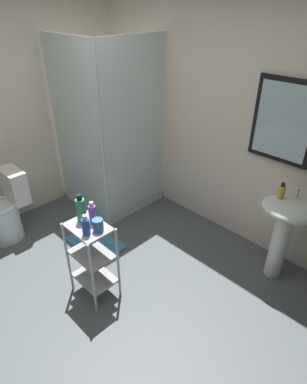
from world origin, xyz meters
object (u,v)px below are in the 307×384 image
(pedestal_sink, at_px, (284,225))
(storage_cart, at_px, (92,255))
(shower_stall, at_px, (111,171))
(bath_mat, at_px, (95,243))
(toilet, at_px, (5,212))
(rinse_cup, at_px, (98,225))
(body_wash_bottle_green, at_px, (81,210))
(shampoo_bottle_blue, at_px, (86,226))
(hand_soap_bottle, at_px, (282,191))
(conditioner_bottle_purple, at_px, (93,214))

(pedestal_sink, relative_size, storage_cart, 1.09)
(shower_stall, bearing_deg, bath_mat, -53.26)
(toilet, bearing_deg, rinse_cup, 8.42)
(rinse_cup, bearing_deg, body_wash_bottle_green, -175.72)
(toilet, height_order, body_wash_bottle_green, body_wash_bottle_green)
(toilet, distance_m, bath_mat, 1.02)
(shower_stall, distance_m, shampoo_bottle_blue, 1.61)
(toilet, distance_m, body_wash_bottle_green, 1.36)
(pedestal_sink, relative_size, hand_soap_bottle, 5.68)
(shower_stall, height_order, conditioner_bottle_purple, shower_stall)
(bath_mat, bearing_deg, body_wash_bottle_green, -39.33)
(storage_cart, xyz_separation_m, shampoo_bottle_blue, (0.07, -0.06, 0.38))
(toilet, height_order, storage_cart, toilet)
(bath_mat, bearing_deg, hand_soap_bottle, 33.46)
(toilet, relative_size, body_wash_bottle_green, 3.13)
(pedestal_sink, xyz_separation_m, shampoo_bottle_blue, (-0.94, -1.40, 0.24))
(pedestal_sink, relative_size, toilet, 1.07)
(conditioner_bottle_purple, height_order, bath_mat, conditioner_bottle_purple)
(storage_cart, height_order, conditioner_bottle_purple, conditioner_bottle_purple)
(conditioner_bottle_purple, bearing_deg, rinse_cup, -16.23)
(storage_cart, bearing_deg, body_wash_bottle_green, 172.22)
(rinse_cup, distance_m, bath_mat, 1.08)
(shower_stall, distance_m, body_wash_bottle_green, 1.45)
(shower_stall, distance_m, bath_mat, 0.94)
(hand_soap_bottle, xyz_separation_m, body_wash_bottle_green, (-1.01, -1.35, -0.02))
(storage_cart, distance_m, hand_soap_bottle, 1.70)
(pedestal_sink, bearing_deg, shower_stall, -171.90)
(hand_soap_bottle, bearing_deg, bath_mat, -146.54)
(shower_stall, relative_size, bath_mat, 3.33)
(shower_stall, xyz_separation_m, hand_soap_bottle, (1.96, 0.32, 0.41))
(body_wash_bottle_green, height_order, rinse_cup, body_wash_bottle_green)
(conditioner_bottle_purple, bearing_deg, body_wash_bottle_green, -151.99)
(pedestal_sink, bearing_deg, toilet, -147.09)
(conditioner_bottle_purple, bearing_deg, pedestal_sink, 51.30)
(pedestal_sink, distance_m, toilet, 2.81)
(conditioner_bottle_purple, relative_size, bath_mat, 0.32)
(shower_stall, height_order, storage_cart, shower_stall)
(hand_soap_bottle, bearing_deg, toilet, -145.55)
(bath_mat, bearing_deg, shampoo_bottle_blue, -35.67)
(hand_soap_bottle, height_order, shampoo_bottle_blue, hand_soap_bottle)
(shower_stall, bearing_deg, pedestal_sink, 8.10)
(pedestal_sink, distance_m, storage_cart, 1.68)
(toilet, height_order, bath_mat, toilet)
(storage_cart, bearing_deg, pedestal_sink, 52.85)
(bath_mat, bearing_deg, conditioner_bottle_purple, -31.04)
(toilet, bearing_deg, hand_soap_bottle, 34.45)
(storage_cart, xyz_separation_m, rinse_cup, (0.10, 0.03, 0.35))
(hand_soap_bottle, bearing_deg, rinse_cup, -121.43)
(conditioner_bottle_purple, bearing_deg, toilet, -169.56)
(toilet, xyz_separation_m, body_wash_bottle_green, (1.24, 0.20, 0.53))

